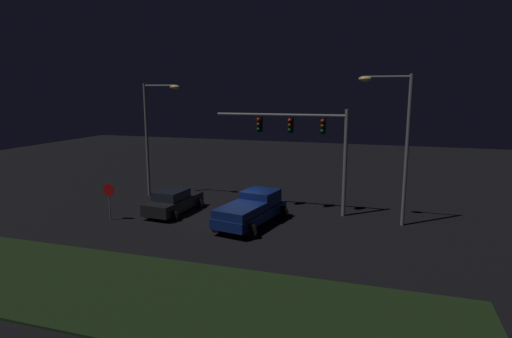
# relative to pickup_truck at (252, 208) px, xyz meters

# --- Properties ---
(ground_plane) EXTENTS (80.00, 80.00, 0.00)m
(ground_plane) POSITION_rel_pickup_truck_xyz_m (-1.00, 0.27, -1.00)
(ground_plane) COLOR black
(grass_median) EXTENTS (24.05, 6.14, 0.10)m
(grass_median) POSITION_rel_pickup_truck_xyz_m (-1.00, -9.28, -0.95)
(grass_median) COLOR black
(grass_median) RESTS_ON ground_plane
(pickup_truck) EXTENTS (3.56, 5.68, 1.80)m
(pickup_truck) POSITION_rel_pickup_truck_xyz_m (0.00, 0.00, 0.00)
(pickup_truck) COLOR navy
(pickup_truck) RESTS_ON ground_plane
(car_sedan) EXTENTS (2.71, 4.53, 1.51)m
(car_sedan) POSITION_rel_pickup_truck_xyz_m (-5.44, 0.70, -0.26)
(car_sedan) COLOR black
(car_sedan) RESTS_ON ground_plane
(traffic_signal_gantry) EXTENTS (8.32, 0.56, 6.50)m
(traffic_signal_gantry) POSITION_rel_pickup_truck_xyz_m (2.36, 3.30, 3.90)
(traffic_signal_gantry) COLOR slate
(traffic_signal_gantry) RESTS_ON ground_plane
(street_lamp_left) EXTENTS (2.83, 0.44, 8.08)m
(street_lamp_left) POSITION_rel_pickup_truck_xyz_m (-8.78, 4.27, 4.12)
(street_lamp_left) COLOR slate
(street_lamp_left) RESTS_ON ground_plane
(street_lamp_right) EXTENTS (2.88, 0.44, 8.47)m
(street_lamp_right) POSITION_rel_pickup_truck_xyz_m (7.64, 2.44, 4.33)
(street_lamp_right) COLOR slate
(street_lamp_right) RESTS_ON ground_plane
(stop_sign) EXTENTS (0.76, 0.08, 2.23)m
(stop_sign) POSITION_rel_pickup_truck_xyz_m (-8.26, -1.82, 0.56)
(stop_sign) COLOR slate
(stop_sign) RESTS_ON ground_plane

